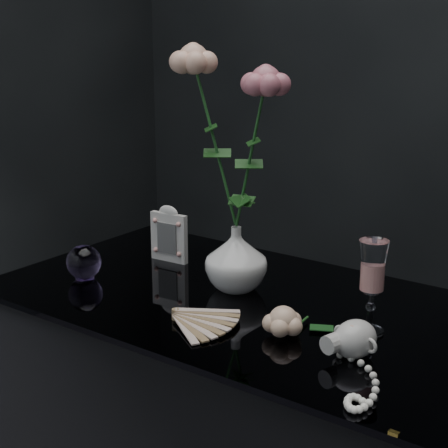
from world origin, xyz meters
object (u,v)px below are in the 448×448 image
Objects in this scene: vase at (236,258)px; wine_glass at (372,287)px; picture_frame at (169,233)px; pearl_jar at (355,337)px; loose_rose at (283,321)px; paperweight at (84,262)px.

vase is 0.79× the size of wine_glass.
picture_frame is at bearing 170.27° from wine_glass.
wine_glass is at bearing 116.11° from pearl_jar.
vase reaches higher than pearl_jar.
wine_glass reaches higher than picture_frame.
vase is at bearing 173.00° from pearl_jar.
loose_rose is (-0.12, -0.10, -0.06)m from wine_glass.
picture_frame is (-0.23, 0.06, -0.00)m from vase.
paperweight is (-0.30, -0.14, -0.03)m from vase.
picture_frame is (-0.54, 0.09, -0.02)m from wine_glass.
wine_glass is 0.17m from loose_rose.
wine_glass reaches higher than pearl_jar.
paperweight reaches higher than loose_rose.
wine_glass is 0.63m from paperweight.
vase is at bearing -18.39° from picture_frame.
paperweight is at bearing -155.17° from vase.
vase is 0.36m from pearl_jar.
picture_frame is at bearing 165.62° from vase.
vase is at bearing 173.79° from wine_glass.
pearl_jar is (0.14, 0.00, 0.01)m from loose_rose.
paperweight is 0.47× the size of loose_rose.
wine_glass reaches higher than paperweight.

